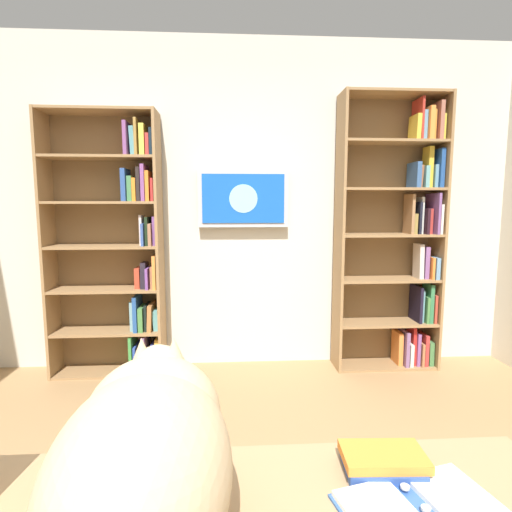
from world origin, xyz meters
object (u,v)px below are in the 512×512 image
object	(u,v)px
bookshelf_right	(119,249)
cat	(146,454)
desk_book_stack	(383,462)
bookshelf_left	(400,237)
wall_mounted_tv	(243,199)

from	to	relation	value
bookshelf_right	cat	distance (m)	2.64
cat	desk_book_stack	bearing A→B (deg)	-162.60
bookshelf_left	wall_mounted_tv	world-z (taller)	bookshelf_left
bookshelf_left	wall_mounted_tv	bearing A→B (deg)	-3.69
wall_mounted_tv	cat	world-z (taller)	wall_mounted_tv
cat	desk_book_stack	distance (m)	0.56
bookshelf_right	wall_mounted_tv	world-z (taller)	bookshelf_right
wall_mounted_tv	desk_book_stack	world-z (taller)	wall_mounted_tv
bookshelf_right	desk_book_stack	xyz separation A→B (m)	(-1.25, 2.37, -0.26)
bookshelf_left	cat	distance (m)	2.98
bookshelf_right	bookshelf_left	bearing A→B (deg)	179.99
bookshelf_right	cat	bearing A→B (deg)	106.05
bookshelf_right	desk_book_stack	size ratio (longest dim) A/B	10.37
bookshelf_right	wall_mounted_tv	bearing A→B (deg)	-175.24
bookshelf_left	desk_book_stack	bearing A→B (deg)	66.38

